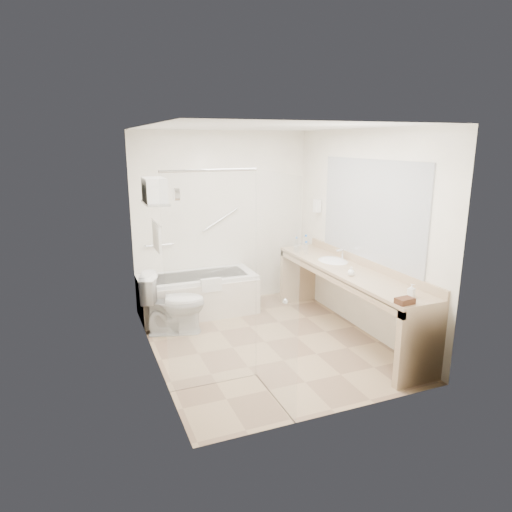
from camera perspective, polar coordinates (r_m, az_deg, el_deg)
name	(u,v)px	position (r m, az deg, el deg)	size (l,w,h in m)	color
floor	(265,342)	(5.60, 1.17, -10.68)	(3.20, 3.20, 0.00)	tan
ceiling	(266,127)	(5.08, 1.31, 15.82)	(2.60, 3.20, 0.10)	silver
wall_back	(223,219)	(6.67, -4.18, 4.62)	(2.60, 0.10, 2.50)	white
wall_front	(342,279)	(3.83, 10.69, -2.84)	(2.60, 0.10, 2.50)	white
wall_left	(151,251)	(4.85, -13.04, 0.65)	(0.10, 3.20, 2.50)	white
wall_right	(362,232)	(5.82, 13.10, 2.88)	(0.10, 3.20, 2.50)	white
bathtub	(198,294)	(6.44, -7.28, -4.76)	(1.60, 0.73, 0.59)	white
grab_bar_short	(159,245)	(6.47, -12.06, 1.34)	(0.03, 0.03, 0.40)	silver
grab_bar_long	(220,220)	(6.62, -4.49, 4.54)	(0.03, 0.03, 0.60)	silver
shower_enclosure	(242,286)	(4.19, -1.75, -3.73)	(0.96, 0.91, 2.11)	silver
towel_shelf	(155,198)	(5.12, -12.54, 7.12)	(0.24, 0.55, 0.81)	silver
vanity_counter	(347,285)	(5.70, 11.33, -3.59)	(0.55, 2.70, 0.95)	tan
sink	(333,263)	(5.99, 9.58, -0.85)	(0.40, 0.52, 0.14)	white
faucet	(343,254)	(6.04, 10.80, 0.29)	(0.03, 0.03, 0.14)	silver
mirror	(370,210)	(5.65, 14.05, 5.58)	(0.02, 2.00, 1.20)	#A9AEB5
hairdryer_unit	(317,206)	(6.64, 7.66, 6.23)	(0.08, 0.10, 0.18)	white
toilet	(174,303)	(5.82, -10.26, -5.85)	(0.44, 0.78, 0.77)	white
amenity_basket	(405,301)	(4.58, 18.11, -5.35)	(0.17, 0.11, 0.06)	#4D2F1B
soap_bottle_a	(411,294)	(4.79, 18.82, -4.52)	(0.06, 0.13, 0.06)	white
soap_bottle_b	(351,272)	(5.35, 11.78, -2.00)	(0.08, 0.10, 0.08)	white
water_bottle_left	(306,248)	(6.24, 6.28, 0.96)	(0.06, 0.06, 0.19)	silver
water_bottle_mid	(296,243)	(6.55, 5.07, 1.57)	(0.05, 0.05, 0.18)	silver
water_bottle_right	(306,242)	(6.57, 6.24, 1.70)	(0.06, 0.06, 0.21)	silver
drinking_glass_near	(296,248)	(6.38, 5.08, 0.96)	(0.08, 0.08, 0.10)	silver
drinking_glass_far	(302,247)	(6.50, 5.74, 1.18)	(0.08, 0.08, 0.10)	silver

